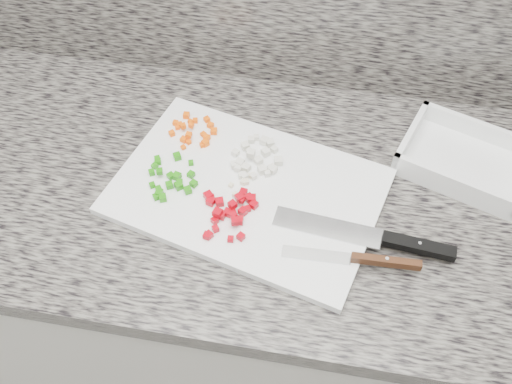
% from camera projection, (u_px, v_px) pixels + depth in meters
% --- Properties ---
extents(cabinet, '(3.92, 0.62, 0.86)m').
position_uv_depth(cabinet, '(261.00, 299.00, 1.45)').
color(cabinet, beige).
rests_on(cabinet, ground).
extents(countertop, '(3.96, 0.64, 0.04)m').
position_uv_depth(countertop, '(262.00, 191.00, 1.09)').
color(countertop, slate).
rests_on(countertop, cabinet).
extents(cutting_board, '(0.54, 0.43, 0.02)m').
position_uv_depth(cutting_board, '(247.00, 191.00, 1.05)').
color(cutting_board, white).
rests_on(cutting_board, countertop).
extents(carrot_pile, '(0.09, 0.10, 0.02)m').
position_uv_depth(carrot_pile, '(194.00, 131.00, 1.13)').
color(carrot_pile, '#FF5C05').
rests_on(carrot_pile, cutting_board).
extents(onion_pile, '(0.10, 0.12, 0.02)m').
position_uv_depth(onion_pile, '(256.00, 159.00, 1.08)').
color(onion_pile, silver).
rests_on(onion_pile, cutting_board).
extents(green_pepper_pile, '(0.10, 0.12, 0.02)m').
position_uv_depth(green_pepper_pile, '(171.00, 179.00, 1.05)').
color(green_pepper_pile, '#20820B').
rests_on(green_pepper_pile, cutting_board).
extents(red_pepper_pile, '(0.10, 0.12, 0.02)m').
position_uv_depth(red_pepper_pile, '(230.00, 210.00, 1.01)').
color(red_pepper_pile, '#AE020F').
rests_on(red_pepper_pile, cutting_board).
extents(garlic_pile, '(0.05, 0.06, 0.01)m').
position_uv_depth(garlic_pile, '(244.00, 182.00, 1.05)').
color(garlic_pile, beige).
rests_on(garlic_pile, cutting_board).
extents(chef_knife, '(0.31, 0.06, 0.02)m').
position_uv_depth(chef_knife, '(387.00, 240.00, 0.97)').
color(chef_knife, silver).
rests_on(chef_knife, cutting_board).
extents(paring_knife, '(0.23, 0.03, 0.02)m').
position_uv_depth(paring_knife, '(368.00, 260.00, 0.95)').
color(paring_knife, silver).
rests_on(paring_knife, cutting_board).
extents(tray, '(0.28, 0.24, 0.05)m').
position_uv_depth(tray, '(465.00, 161.00, 1.09)').
color(tray, white).
rests_on(tray, countertop).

